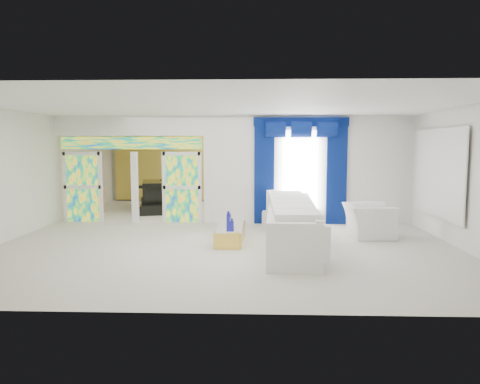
{
  "coord_description": "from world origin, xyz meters",
  "views": [
    {
      "loc": [
        0.67,
        -11.7,
        2.19
      ],
      "look_at": [
        0.3,
        -1.2,
        1.1
      ],
      "focal_mm": 33.89,
      "sensor_mm": 36.0,
      "label": 1
    }
  ],
  "objects_px": {
    "coffee_table": "(231,234)",
    "armchair": "(369,221)",
    "white_sofa": "(291,225)",
    "console_table": "(284,219)",
    "grand_piano": "(164,195)"
  },
  "relations": [
    {
      "from": "coffee_table",
      "to": "armchair",
      "type": "height_order",
      "value": "armchair"
    },
    {
      "from": "white_sofa",
      "to": "console_table",
      "type": "bearing_deg",
      "value": 93.17
    },
    {
      "from": "console_table",
      "to": "grand_piano",
      "type": "height_order",
      "value": "grand_piano"
    },
    {
      "from": "coffee_table",
      "to": "grand_piano",
      "type": "relative_size",
      "value": 0.88
    },
    {
      "from": "white_sofa",
      "to": "coffee_table",
      "type": "relative_size",
      "value": 2.77
    },
    {
      "from": "white_sofa",
      "to": "console_table",
      "type": "distance_m",
      "value": 2.37
    },
    {
      "from": "coffee_table",
      "to": "armchair",
      "type": "distance_m",
      "value": 3.34
    },
    {
      "from": "grand_piano",
      "to": "coffee_table",
      "type": "bearing_deg",
      "value": -77.23
    },
    {
      "from": "coffee_table",
      "to": "console_table",
      "type": "xyz_separation_m",
      "value": [
        1.34,
        2.06,
        0.01
      ]
    },
    {
      "from": "white_sofa",
      "to": "grand_piano",
      "type": "distance_m",
      "value": 6.99
    },
    {
      "from": "console_table",
      "to": "grand_piano",
      "type": "bearing_deg",
      "value": 139.57
    },
    {
      "from": "white_sofa",
      "to": "coffee_table",
      "type": "height_order",
      "value": "white_sofa"
    },
    {
      "from": "white_sofa",
      "to": "coffee_table",
      "type": "distance_m",
      "value": 1.41
    },
    {
      "from": "console_table",
      "to": "grand_piano",
      "type": "xyz_separation_m",
      "value": [
        -3.97,
        3.38,
        0.28
      ]
    },
    {
      "from": "armchair",
      "to": "grand_piano",
      "type": "xyz_separation_m",
      "value": [
        -5.9,
        4.78,
        0.08
      ]
    }
  ]
}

